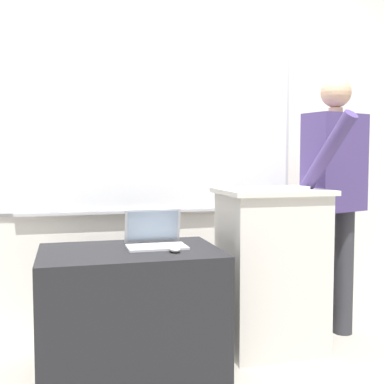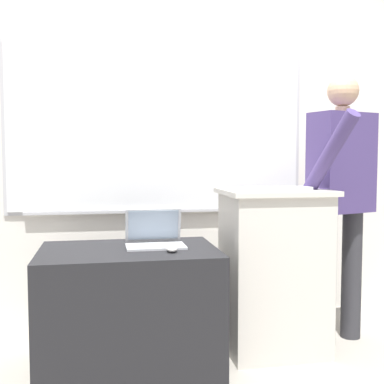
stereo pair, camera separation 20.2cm
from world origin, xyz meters
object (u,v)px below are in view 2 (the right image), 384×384
Objects in this scene: person_presenter at (341,189)px; laptop at (154,235)px; lectern_podium at (274,270)px; computer_mouse_by_laptop at (172,249)px; side_desk at (129,309)px; wireless_keyboard at (275,188)px.

laptop is at bearing 166.40° from person_presenter.
person_presenter is at bearing 8.99° from lectern_podium.
computer_mouse_by_laptop is at bearing -161.10° from lectern_podium.
laptop is 0.23m from computer_mouse_by_laptop.
side_desk is 1.10m from wireless_keyboard.
wireless_keyboard is (-0.50, -0.14, 0.02)m from person_presenter.
person_presenter is 1.22m from computer_mouse_by_laptop.
computer_mouse_by_laptop is (0.22, -0.13, 0.36)m from side_desk.
wireless_keyboard is at bearing 2.17° from side_desk.
laptop reaches higher than computer_mouse_by_laptop.
person_presenter is 1.25m from laptop.
wireless_keyboard is at bearing 178.01° from person_presenter.
computer_mouse_by_laptop is at bearing -30.22° from side_desk.
person_presenter is 0.52m from wireless_keyboard.
person_presenter reaches higher than laptop.
lectern_podium is at bearing 0.90° from laptop.
laptop reaches higher than side_desk.
side_desk is 0.44m from laptop.
computer_mouse_by_laptop is (-1.15, -0.30, -0.29)m from person_presenter.
laptop is 3.35× the size of computer_mouse_by_laptop.
lectern_podium is 2.37× the size of wireless_keyboard.
computer_mouse_by_laptop reaches higher than side_desk.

